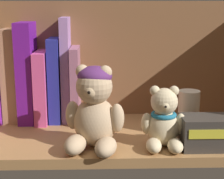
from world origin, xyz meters
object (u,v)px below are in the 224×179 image
pillar_candle (189,110)px  small_product_box (205,132)px  book_3 (13,75)px  book_7 (66,69)px  book_4 (28,72)px  book_5 (44,85)px  book_6 (56,79)px  teddy_bear_larger (94,109)px  teddy_bear_smaller (164,121)px  book_8 (76,83)px

pillar_candle → small_product_box: pillar_candle is taller
book_3 → book_7: bearing=0.0°
book_4 → book_5: (3.45, 0.00, -3.29)cm
book_6 → teddy_bear_larger: 20.91cm
book_3 → teddy_bear_smaller: (32.93, -18.79, -5.69)cm
pillar_candle → book_6: bearing=163.1°
book_4 → small_product_box: book_4 is taller
book_3 → book_7: (12.76, 0.00, 1.28)cm
book_7 → pillar_candle: bearing=-18.4°
book_5 → book_6: size_ratio=0.85×
book_3 → teddy_bear_smaller: 38.34cm
book_6 → small_product_box: size_ratio=2.10×
book_6 → teddy_bear_larger: (9.38, -18.56, -2.15)cm
book_6 → book_8: book_6 is taller
pillar_candle → book_8: bearing=160.1°
book_7 → teddy_bear_smaller: (20.17, -18.79, -6.98)cm
book_5 → small_product_box: size_ratio=1.78×
pillar_candle → teddy_bear_smaller: bearing=-126.4°
teddy_bear_larger → book_5: bearing=123.6°
book_8 → teddy_bear_larger: 19.17cm
book_5 → book_7: bearing=0.0°
book_6 → book_5: bearing=180.0°
pillar_candle → book_7: bearing=161.6°
teddy_bear_larger → teddy_bear_smaller: teddy_bear_larger is taller
book_7 → teddy_bear_smaller: 28.43cm
book_3 → teddy_bear_larger: bearing=-43.5°
book_7 → teddy_bear_larger: 20.28cm
book_8 → teddy_bear_smaller: book_8 is taller
book_4 → book_7: bearing=0.0°
book_5 → teddy_bear_larger: size_ratio=1.03×
teddy_bear_smaller → small_product_box: 8.21cm
book_5 → teddy_bear_smaller: bearing=-36.2°
book_8 → book_7: bearing=180.0°
book_6 → pillar_candle: size_ratio=2.21×
teddy_bear_larger → pillar_candle: bearing=24.8°
book_4 → teddy_bear_smaller: bearing=-32.8°
book_7 → small_product_box: (28.09, -19.61, -8.99)cm
teddy_bear_smaller → book_7: bearing=137.0°
book_3 → teddy_bear_smaller: book_3 is taller
teddy_bear_larger → book_8: bearing=104.0°
book_5 → teddy_bear_smaller: size_ratio=1.38×
book_8 → pillar_candle: size_ratio=1.99×
book_5 → book_4: bearing=180.0°
book_4 → teddy_bear_larger: bearing=-49.6°
book_4 → pillar_candle: size_ratio=2.63×
book_5 → teddy_bear_larger: book_5 is taller
book_8 → teddy_bear_larger: size_ratio=1.09×
book_8 → teddy_bear_larger: book_8 is taller
book_3 → book_4: (3.79, 0.00, 0.75)cm
teddy_bear_larger → book_6: bearing=116.8°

